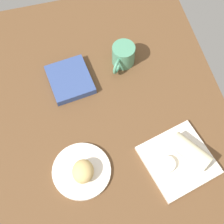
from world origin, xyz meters
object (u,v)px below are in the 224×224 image
object	(u,v)px
round_plate	(82,171)
square_plate	(178,160)
breakfast_wrap	(190,152)
book_stack	(70,80)
coffee_mug	(123,55)
scone_pastry	(83,171)
sauce_cup	(167,165)

from	to	relation	value
round_plate	square_plate	bearing A→B (deg)	-97.79
square_plate	breakfast_wrap	size ratio (longest dim) A/B	1.54
book_stack	breakfast_wrap	bearing A→B (deg)	-139.78
square_plate	coffee_mug	bearing A→B (deg)	9.86
breakfast_wrap	scone_pastry	bearing A→B (deg)	142.07
sauce_cup	breakfast_wrap	xyz separation A→B (cm)	(1.90, -8.91, 1.90)
scone_pastry	sauce_cup	bearing A→B (deg)	-98.62
scone_pastry	coffee_mug	xyz separation A→B (cm)	(42.44, -25.44, 0.18)
scone_pastry	square_plate	distance (cm)	33.73
breakfast_wrap	coffee_mug	size ratio (longest dim) A/B	1.20
book_stack	sauce_cup	bearing A→B (deg)	-149.05
book_stack	scone_pastry	bearing A→B (deg)	175.84
scone_pastry	sauce_cup	size ratio (longest dim) A/B	1.45
round_plate	sauce_cup	distance (cm)	29.58
square_plate	breakfast_wrap	world-z (taller)	breakfast_wrap
breakfast_wrap	square_plate	bearing A→B (deg)	157.80
scone_pastry	breakfast_wrap	distance (cm)	37.42
round_plate	breakfast_wrap	bearing A→B (deg)	-95.72
round_plate	sauce_cup	world-z (taller)	sauce_cup
breakfast_wrap	coffee_mug	distance (cm)	46.40
round_plate	coffee_mug	distance (cm)	48.74
round_plate	coffee_mug	bearing A→B (deg)	-32.30
round_plate	breakfast_wrap	distance (cm)	38.26
square_plate	coffee_mug	distance (cm)	46.54
scone_pastry	breakfast_wrap	world-z (taller)	breakfast_wrap
sauce_cup	scone_pastry	bearing A→B (deg)	81.38
square_plate	coffee_mug	xyz separation A→B (cm)	(45.70, 7.94, 3.81)
sauce_cup	breakfast_wrap	size ratio (longest dim) A/B	0.40
square_plate	book_stack	xyz separation A→B (cm)	(41.69, 30.59, 0.71)
square_plate	round_plate	bearing A→B (deg)	82.21
square_plate	coffee_mug	world-z (taller)	coffee_mug
book_stack	coffee_mug	bearing A→B (deg)	-79.97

